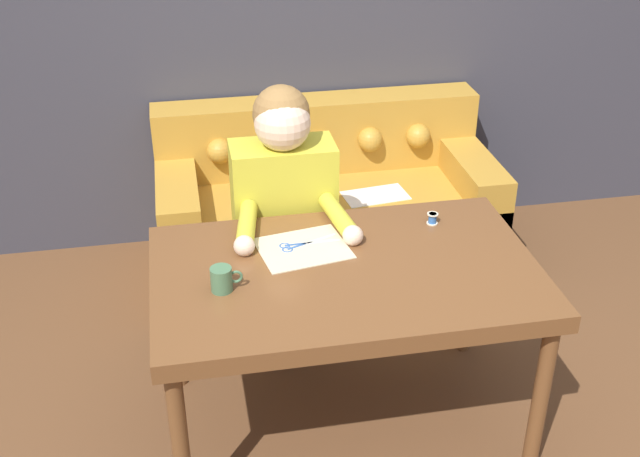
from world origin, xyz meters
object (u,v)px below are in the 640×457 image
Objects in this scene: dining_table at (346,285)px; scissors at (299,245)px; couch at (325,210)px; mug at (222,279)px; thread_spool at (432,219)px; person at (285,219)px.

dining_table is 5.91× the size of scissors.
couch is 1.54m from mug.
couch reaches higher than thread_spool.
mug reaches higher than scissors.
scissors is at bearing -172.58° from thread_spool.
couch reaches higher than scissors.
couch is at bearing 103.44° from thread_spool.
scissors is at bearing 38.41° from mug.
thread_spool is (0.86, 0.32, -0.02)m from mug.
mug is at bearing -115.23° from couch.
mug is (-0.31, -0.63, 0.14)m from person.
thread_spool is at bearing 32.37° from dining_table.
thread_spool reaches higher than scissors.
scissors reaches higher than dining_table.
dining_table is 12.47× the size of mug.
thread_spool is (0.55, -0.31, 0.11)m from person.
mug is at bearing -116.24° from person.
dining_table is 1.33m from couch.
mug is (-0.31, -0.25, 0.04)m from scissors.
person reaches higher than scissors.
mug reaches higher than dining_table.
couch is 7.21× the size of scissors.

